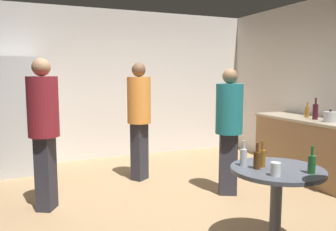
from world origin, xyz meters
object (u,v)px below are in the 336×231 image
refrigerator (15,116)px  beer_bottle_brown (257,159)px  beer_bottle_clear (243,157)px  plastic_cup_white (276,169)px  beer_bottle_green (312,164)px  beer_bottle_on_counter (307,112)px  wine_bottle_on_counter (315,111)px  foreground_table (277,180)px  person_in_orange_shirt (139,112)px  beer_bottle_amber (262,157)px  person_in_teal_shirt (229,122)px  kettle (330,117)px  person_in_maroon_shirt (44,122)px

refrigerator → beer_bottle_brown: (1.97, -3.41, -0.08)m
beer_bottle_clear → plastic_cup_white: size_ratio=2.09×
beer_bottle_green → plastic_cup_white: beer_bottle_green is taller
refrigerator → beer_bottle_on_counter: bearing=-25.1°
refrigerator → wine_bottle_on_counter: size_ratio=5.81×
foreground_table → wine_bottle_on_counter: bearing=36.4°
beer_bottle_green → person_in_orange_shirt: (-0.62, 2.61, 0.18)m
beer_bottle_clear → beer_bottle_brown: bearing=-68.3°
beer_bottle_amber → person_in_orange_shirt: (-0.38, 2.29, 0.18)m
beer_bottle_green → person_in_teal_shirt: 1.60m
beer_bottle_green → wine_bottle_on_counter: bearing=43.3°
foreground_table → person_in_orange_shirt: size_ratio=0.47×
beer_bottle_clear → person_in_teal_shirt: person_in_teal_shirt is taller
plastic_cup_white → kettle: bearing=32.2°
refrigerator → person_in_orange_shirt: refrigerator is taller
refrigerator → kettle: size_ratio=7.38×
person_in_teal_shirt → plastic_cup_white: bearing=6.7°
beer_bottle_on_counter → plastic_cup_white: size_ratio=2.09×
beer_bottle_amber → person_in_orange_shirt: 2.33m
beer_bottle_clear → plastic_cup_white: bearing=-80.7°
refrigerator → person_in_teal_shirt: (2.53, -2.11, 0.04)m
wine_bottle_on_counter → plastic_cup_white: bearing=-142.7°
wine_bottle_on_counter → refrigerator: bearing=151.9°
kettle → beer_bottle_green: bearing=-141.9°
beer_bottle_clear → person_in_maroon_shirt: 2.22m
beer_bottle_on_counter → foreground_table: (-1.89, -1.57, -0.35)m
beer_bottle_clear → person_in_orange_shirt: (-0.25, 2.20, 0.18)m
wine_bottle_on_counter → person_in_orange_shirt: size_ratio=0.18×
foreground_table → plastic_cup_white: 0.29m
beer_bottle_brown → beer_bottle_green: same height
kettle → plastic_cup_white: size_ratio=2.22×
kettle → beer_bottle_amber: bearing=-152.7°
plastic_cup_white → foreground_table: bearing=45.7°
foreground_table → beer_bottle_green: size_ratio=3.48×
refrigerator → plastic_cup_white: bearing=-61.4°
kettle → wine_bottle_on_counter: (0.01, 0.27, 0.05)m
beer_bottle_clear → plastic_cup_white: (0.06, -0.35, -0.03)m
plastic_cup_white → person_in_orange_shirt: 2.58m
beer_bottle_brown → beer_bottle_clear: 0.14m
foreground_table → beer_bottle_green: beer_bottle_green is taller
person_in_teal_shirt → beer_bottle_on_counter: bearing=124.8°
person_in_maroon_shirt → refrigerator: bearing=130.5°
beer_bottle_amber → foreground_table: bearing=-44.3°
beer_bottle_green → person_in_teal_shirt: (0.23, 1.58, 0.12)m
wine_bottle_on_counter → plastic_cup_white: (-1.99, -1.51, -0.23)m
refrigerator → foreground_table: bearing=-58.2°
beer_bottle_brown → person_in_maroon_shirt: bearing=134.2°
kettle → foreground_table: bearing=-149.4°
beer_bottle_on_counter → person_in_maroon_shirt: 3.70m
beer_bottle_amber → kettle: bearing=27.3°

